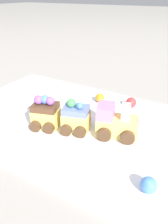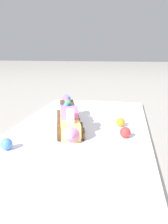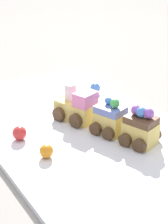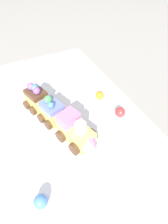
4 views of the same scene
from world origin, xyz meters
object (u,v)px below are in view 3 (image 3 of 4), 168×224
object	(u,v)px
cake_car_chocolate	(141,129)
gumball_red	(19,133)
cake_train_locomotive	(74,108)
cake_car_blueberry	(110,120)
gumball_orange	(46,151)
gumball_blue	(95,88)

from	to	relation	value
cake_car_chocolate	gumball_red	world-z (taller)	cake_car_chocolate
cake_train_locomotive	gumball_red	size ratio (longest dim) A/B	4.23
cake_car_chocolate	gumball_red	distance (m)	0.24
cake_car_blueberry	gumball_orange	distance (m)	0.16
cake_car_blueberry	gumball_orange	world-z (taller)	cake_car_blueberry
cake_car_blueberry	gumball_orange	xyz separation A→B (m)	(-0.02, 0.15, -0.02)
cake_train_locomotive	gumball_orange	world-z (taller)	cake_train_locomotive
cake_car_blueberry	gumball_blue	world-z (taller)	cake_car_blueberry
cake_train_locomotive	cake_car_chocolate	bearing A→B (deg)	-179.99
gumball_orange	cake_car_chocolate	bearing A→B (deg)	-105.47
cake_car_chocolate	gumball_red	bearing A→B (deg)	36.33
gumball_orange	gumball_red	bearing A→B (deg)	9.79
cake_car_blueberry	gumball_blue	distance (m)	0.21
cake_car_chocolate	gumball_orange	xyz separation A→B (m)	(0.05, 0.18, -0.02)
cake_train_locomotive	gumball_orange	xyz separation A→B (m)	(-0.11, 0.12, -0.01)
cake_train_locomotive	gumball_orange	size ratio (longest dim) A/B	4.64
cake_car_blueberry	cake_car_chocolate	bearing A→B (deg)	179.94
cake_car_chocolate	cake_car_blueberry	bearing A→B (deg)	-0.06
cake_car_chocolate	gumball_blue	world-z (taller)	cake_car_chocolate
gumball_blue	gumball_red	xyz separation A→B (m)	(-0.13, 0.26, 0.00)
gumball_blue	gumball_red	distance (m)	0.29
cake_train_locomotive	cake_car_blueberry	bearing A→B (deg)	-179.94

